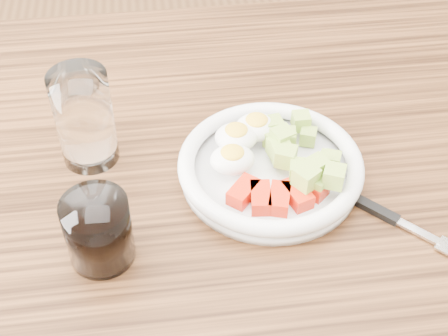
# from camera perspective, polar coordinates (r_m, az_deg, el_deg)

# --- Properties ---
(dining_table) EXTENTS (1.50, 0.90, 0.77)m
(dining_table) POSITION_cam_1_polar(r_m,az_deg,el_deg) (0.86, 0.75, -6.61)
(dining_table) COLOR brown
(dining_table) RESTS_ON ground
(bowl) EXTENTS (0.24, 0.24, 0.06)m
(bowl) POSITION_cam_1_polar(r_m,az_deg,el_deg) (0.79, 4.21, 0.37)
(bowl) COLOR white
(bowl) RESTS_ON dining_table
(fork) EXTENTS (0.15, 0.15, 0.01)m
(fork) POSITION_cam_1_polar(r_m,az_deg,el_deg) (0.78, 14.29, -4.02)
(fork) COLOR black
(fork) RESTS_ON dining_table
(water_glass) EXTENTS (0.07, 0.07, 0.13)m
(water_glass) POSITION_cam_1_polar(r_m,az_deg,el_deg) (0.81, -12.65, 4.46)
(water_glass) COLOR white
(water_glass) RESTS_ON dining_table
(coffee_glass) EXTENTS (0.07, 0.07, 0.08)m
(coffee_glass) POSITION_cam_1_polar(r_m,az_deg,el_deg) (0.70, -11.40, -5.66)
(coffee_glass) COLOR white
(coffee_glass) RESTS_ON dining_table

